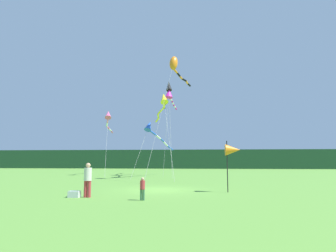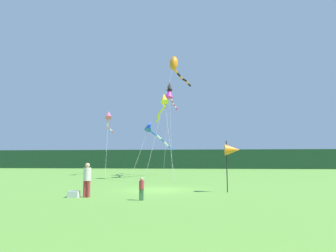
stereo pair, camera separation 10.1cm
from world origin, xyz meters
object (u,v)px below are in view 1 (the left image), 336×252
banner_flag_pole (233,150)px  kite_magenta (169,94)px  person_child (142,187)px  kite_rainbow (108,118)px  kite_blue (153,130)px  cooler_box (74,194)px  kite_orange (175,66)px  person_adult (88,178)px  kite_yellow (163,101)px  kite_black (168,89)px

banner_flag_pole → kite_magenta: (-5.35, 16.45, 7.46)m
person_child → kite_rainbow: bearing=111.8°
banner_flag_pole → kite_blue: 16.03m
cooler_box → banner_flag_pole: 9.36m
cooler_box → kite_orange: size_ratio=0.05×
person_adult → kite_yellow: (2.11, 16.08, 7.41)m
kite_blue → kite_yellow: 3.55m
cooler_box → kite_magenta: size_ratio=0.05×
kite_black → kite_orange: (1.34, -6.97, 0.68)m
person_child → kite_blue: size_ratio=0.11×
person_adult → kite_black: size_ratio=0.15×
person_adult → banner_flag_pole: (7.86, 3.03, 1.52)m
kite_orange → banner_flag_pole: bearing=-67.5°
kite_orange → kite_blue: size_ratio=1.29×
cooler_box → kite_blue: 18.05m
person_adult → person_child: 3.18m
kite_black → kite_yellow: size_ratio=1.17×
banner_flag_pole → kite_rainbow: size_ratio=0.29×
kite_rainbow → kite_black: bearing=-3.9°
banner_flag_pole → kite_yellow: bearing=113.8°
person_adult → kite_black: bearing=83.5°
kite_black → kite_blue: kite_black is taller
person_child → kite_magenta: 22.35m
banner_flag_pole → kite_blue: kite_blue is taller
cooler_box → kite_orange: kite_orange is taller
kite_blue → kite_rainbow: 7.57m
cooler_box → banner_flag_pole: banner_flag_pole is taller
kite_black → kite_yellow: bearing=-92.6°
kite_blue → cooler_box: bearing=-94.8°
person_child → kite_rainbow: kite_rainbow is taller
kite_blue → kite_magenta: size_ratio=0.90×
person_child → kite_yellow: kite_yellow is taller
kite_orange → kite_rainbow: size_ratio=1.17×
kite_rainbow → kite_magenta: size_ratio=0.99×
kite_black → kite_rainbow: 8.58m
kite_blue → kite_yellow: kite_yellow is taller
kite_orange → kite_yellow: kite_orange is taller
cooler_box → kite_blue: size_ratio=0.06×
banner_flag_pole → kite_yellow: (-5.75, 13.05, 5.90)m
cooler_box → kite_yellow: (2.75, 16.18, 8.23)m
person_child → kite_magenta: (-0.54, 20.29, 9.36)m
kite_blue → kite_rainbow: (-6.37, 3.55, 2.06)m
kite_yellow → kite_black: bearing=87.4°
kite_blue → kite_yellow: (1.29, -1.07, 3.13)m
cooler_box → kite_yellow: 18.36m
cooler_box → kite_blue: kite_blue is taller
kite_black → kite_rainbow: bearing=176.1°
banner_flag_pole → kite_yellow: size_ratio=0.30×
person_adult → kite_rainbow: size_ratio=0.17×
banner_flag_pole → person_child: bearing=-141.4°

